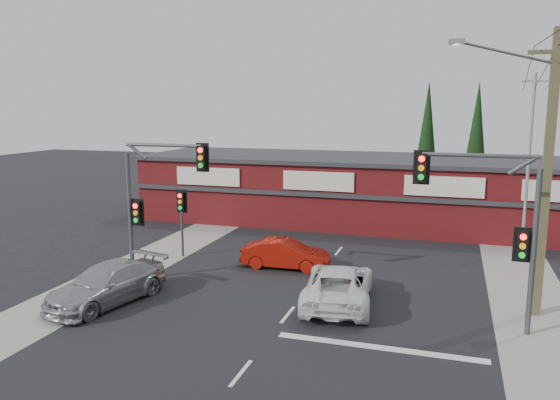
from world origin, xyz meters
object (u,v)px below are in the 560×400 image
(white_suv, at_px, (339,285))
(silver_suv, at_px, (107,284))
(red_sedan, at_px, (286,254))
(shop_building, at_px, (348,188))
(utility_pole, at_px, (543,165))

(white_suv, relative_size, silver_suv, 1.04)
(white_suv, distance_m, silver_suv, 8.81)
(red_sedan, xyz_separation_m, shop_building, (0.77, 11.25, 1.47))
(red_sedan, bearing_deg, shop_building, -6.49)
(silver_suv, xyz_separation_m, shop_building, (5.92, 17.65, 1.40))
(white_suv, relative_size, utility_pole, 0.53)
(silver_suv, xyz_separation_m, utility_pole, (15.28, 3.66, 4.66))
(red_sedan, bearing_deg, silver_suv, 138.63)
(shop_building, relative_size, utility_pole, 2.73)
(red_sedan, relative_size, shop_building, 0.15)
(white_suv, bearing_deg, silver_suv, 10.53)
(white_suv, distance_m, red_sedan, 4.98)
(silver_suv, bearing_deg, utility_pole, 26.39)
(white_suv, xyz_separation_m, red_sedan, (-3.26, 3.77, -0.07))
(red_sedan, relative_size, utility_pole, 0.40)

